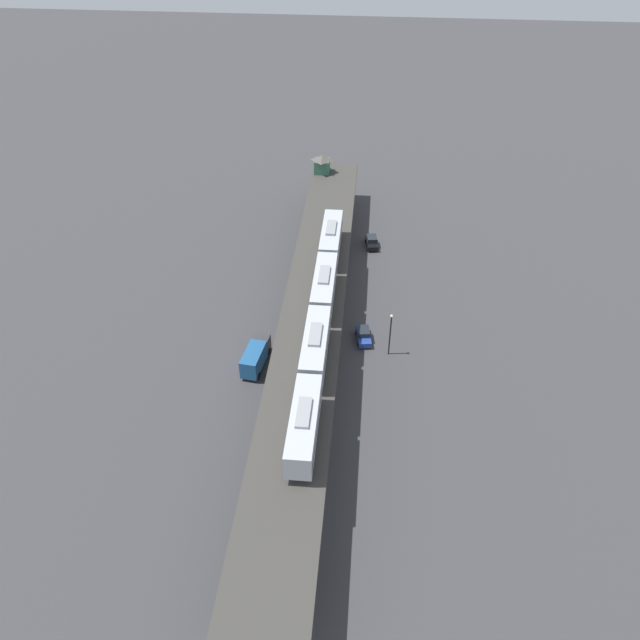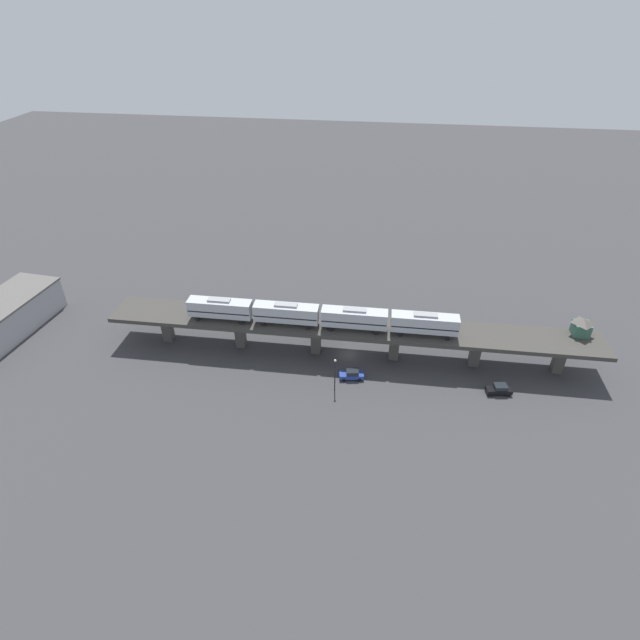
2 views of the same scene
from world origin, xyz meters
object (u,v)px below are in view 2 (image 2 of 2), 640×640
Objects in this scene: street_car_blue at (352,374)px; street_lamp at (335,372)px; street_car_black at (499,389)px; subway_train at (320,315)px; delivery_truck at (325,323)px; signal_hut at (582,326)px.

street_car_blue is 5.53m from street_lamp.
street_car_black is at bearing -83.50° from street_lamp.
subway_train is at bearing 49.48° from street_car_blue.
delivery_truck is at bearing 65.69° from street_car_black.
street_lamp is (-3.65, 2.69, 3.17)m from street_car_blue.
delivery_truck reaches higher than street_car_blue.
subway_train is 6.71× the size of delivery_truck.
subway_train is at bearing -178.19° from delivery_truck.
street_car_black is (-10.19, 14.40, -7.82)m from signal_hut.
street_car_black is at bearing -100.51° from subway_train.
street_car_blue is 0.67× the size of street_lamp.
street_lamp reaches higher than street_car_black.
subway_train is 10.80× the size of street_car_black.
subway_train is 11.72m from delivery_truck.
delivery_truck is 1.07× the size of street_lamp.
street_lamp is (-3.26, 28.64, 3.17)m from street_car_black.
street_car_blue is 0.62× the size of delivery_truck.
signal_hut reaches higher than delivery_truck.
delivery_truck is at bearing 1.81° from subway_train.
street_car_blue is at bearing 103.67° from signal_hut.
street_lamp is at bearing 96.50° from street_car_black.
subway_train is at bearing 22.92° from street_lamp.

